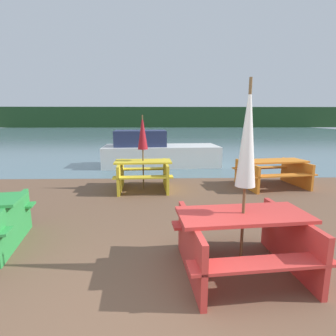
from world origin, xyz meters
TOP-DOWN VIEW (x-y plane):
  - water at (0.00, 31.51)m, footprint 60.00×50.00m
  - far_treeline at (0.00, 51.51)m, footprint 80.00×1.60m
  - picnic_table_red at (1.25, 1.27)m, footprint 1.73×1.53m
  - picnic_table_yellow at (-0.27, 5.24)m, footprint 1.60×1.47m
  - picnic_table_orange at (3.38, 5.44)m, footprint 2.02×1.65m
  - umbrella_crimson at (-0.27, 5.24)m, footprint 0.27×0.27m
  - umbrella_white at (1.25, 1.27)m, footprint 0.24×0.24m
  - boat at (0.05, 8.87)m, footprint 4.73×2.09m

SIDE VIEW (x-z plane):
  - water at x=0.00m, z-range 0.00..0.00m
  - picnic_table_red at x=1.25m, z-range 0.07..0.86m
  - picnic_table_orange at x=3.38m, z-range 0.08..0.84m
  - picnic_table_yellow at x=-0.27m, z-range 0.07..0.87m
  - boat at x=0.05m, z-range -0.17..1.26m
  - umbrella_crimson at x=-0.27m, z-range 0.53..2.55m
  - umbrella_white at x=1.25m, z-range 0.54..2.93m
  - far_treeline at x=0.00m, z-range 0.00..4.00m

